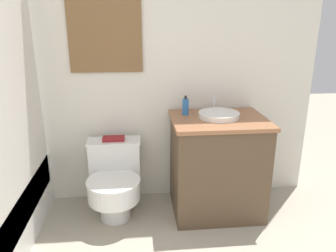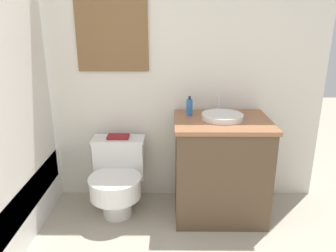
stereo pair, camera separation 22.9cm
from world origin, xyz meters
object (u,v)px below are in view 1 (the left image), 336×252
at_px(sink, 219,115).
at_px(book_on_tank, 114,139).
at_px(toilet, 115,179).
at_px(soap_bottle, 186,107).

height_order(sink, book_on_tank, sink).
bearing_deg(toilet, soap_bottle, 9.88).
relative_size(toilet, soap_bottle, 3.84).
distance_m(toilet, soap_bottle, 0.80).
relative_size(sink, soap_bottle, 2.28).
bearing_deg(book_on_tank, soap_bottle, -3.72).
xyz_separation_m(soap_bottle, book_on_tank, (-0.57, 0.04, -0.26)).
height_order(sink, soap_bottle, soap_bottle).
xyz_separation_m(sink, soap_bottle, (-0.24, 0.10, 0.04)).
height_order(toilet, soap_bottle, soap_bottle).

